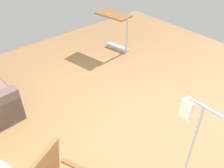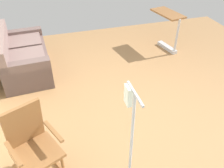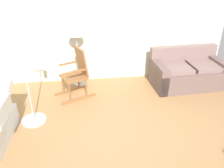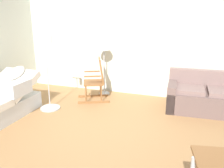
{
  "view_description": "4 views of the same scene",
  "coord_description": "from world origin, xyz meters",
  "px_view_note": "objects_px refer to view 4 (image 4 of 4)",
  "views": [
    {
      "loc": [
        -1.91,
        2.18,
        2.79
      ],
      "look_at": [
        0.15,
        0.41,
        0.77
      ],
      "focal_mm": 38.53,
      "sensor_mm": 36.0,
      "label": 1
    },
    {
      "loc": [
        -2.52,
        1.4,
        2.66
      ],
      "look_at": [
        -0.12,
        0.68,
        0.82
      ],
      "focal_mm": 37.92,
      "sensor_mm": 36.0,
      "label": 2
    },
    {
      "loc": [
        -0.4,
        -2.6,
        2.52
      ],
      "look_at": [
        -0.0,
        0.6,
        0.82
      ],
      "focal_mm": 36.5,
      "sensor_mm": 36.0,
      "label": 3
    },
    {
      "loc": [
        1.58,
        -3.56,
        2.21
      ],
      "look_at": [
        0.19,
        0.58,
        0.84
      ],
      "focal_mm": 39.58,
      "sensor_mm": 36.0,
      "label": 4
    }
  ],
  "objects_px": {
    "couch": "(205,97)",
    "floor_lamp": "(104,48)",
    "iv_pole": "(50,98)",
    "rocking_chair": "(96,80)"
  },
  "relations": [
    {
      "from": "floor_lamp",
      "to": "iv_pole",
      "type": "xyz_separation_m",
      "value": [
        -0.81,
        -1.33,
        -0.98
      ]
    },
    {
      "from": "rocking_chair",
      "to": "iv_pole",
      "type": "relative_size",
      "value": 0.62
    },
    {
      "from": "floor_lamp",
      "to": "iv_pole",
      "type": "height_order",
      "value": "iv_pole"
    },
    {
      "from": "couch",
      "to": "floor_lamp",
      "type": "distance_m",
      "value": 2.66
    },
    {
      "from": "couch",
      "to": "iv_pole",
      "type": "relative_size",
      "value": 0.97
    },
    {
      "from": "rocking_chair",
      "to": "iv_pole",
      "type": "xyz_separation_m",
      "value": [
        -0.78,
        -0.85,
        -0.25
      ]
    },
    {
      "from": "couch",
      "to": "floor_lamp",
      "type": "xyz_separation_m",
      "value": [
        -2.48,
        0.33,
        0.92
      ]
    },
    {
      "from": "rocking_chair",
      "to": "floor_lamp",
      "type": "xyz_separation_m",
      "value": [
        0.03,
        0.47,
        0.72
      ]
    },
    {
      "from": "couch",
      "to": "floor_lamp",
      "type": "height_order",
      "value": "floor_lamp"
    },
    {
      "from": "couch",
      "to": "iv_pole",
      "type": "height_order",
      "value": "iv_pole"
    }
  ]
}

